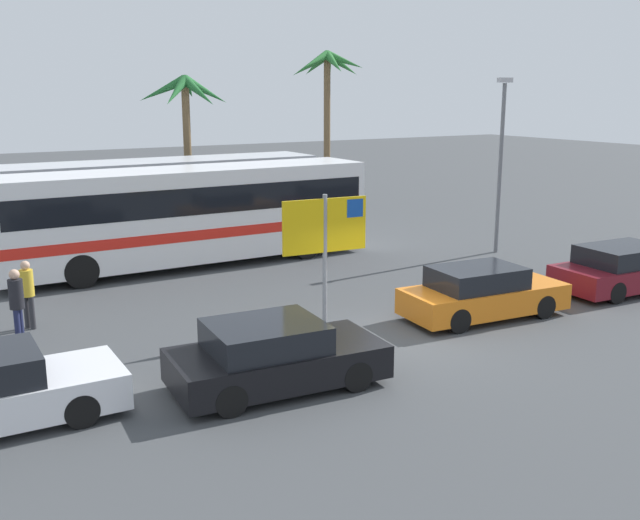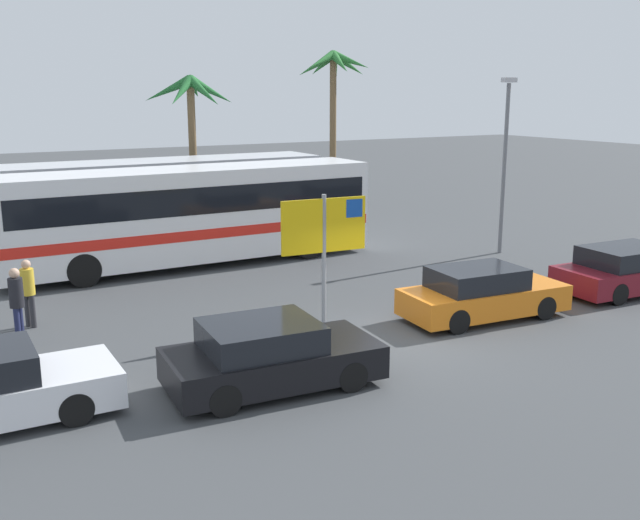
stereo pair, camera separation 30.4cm
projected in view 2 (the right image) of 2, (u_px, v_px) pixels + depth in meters
name	position (u px, v px, depth m)	size (l,w,h in m)	color
ground	(398.00, 341.00, 16.66)	(120.00, 120.00, 0.00)	#424447
bus_front_coach	(191.00, 211.00, 23.62)	(12.08, 2.46, 3.17)	white
bus_rear_coach	(159.00, 199.00, 26.33)	(12.08, 2.46, 3.17)	silver
ferry_sign	(326.00, 231.00, 17.41)	(2.20, 0.23, 3.20)	gray
car_orange	(482.00, 294.00, 18.20)	(4.35, 2.01, 1.32)	orange
car_black	(270.00, 356.00, 13.94)	(4.20, 2.21, 1.32)	black
car_maroon	(630.00, 270.00, 20.63)	(4.66, 2.08, 1.32)	maroon
pedestrian_by_bus	(28.00, 288.00, 17.44)	(0.32, 0.32, 1.67)	#2D2D33
pedestrian_crossing_lot	(17.00, 299.00, 16.30)	(0.32, 0.32, 1.75)	#1E2347
lamp_post_right_side	(505.00, 158.00, 25.04)	(0.56, 0.20, 6.02)	slate
palm_tree_seaside	(192.00, 106.00, 30.16)	(3.76, 3.75, 6.24)	brown
palm_tree_inland	(333.00, 80.00, 34.81)	(3.56, 3.59, 7.47)	brown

